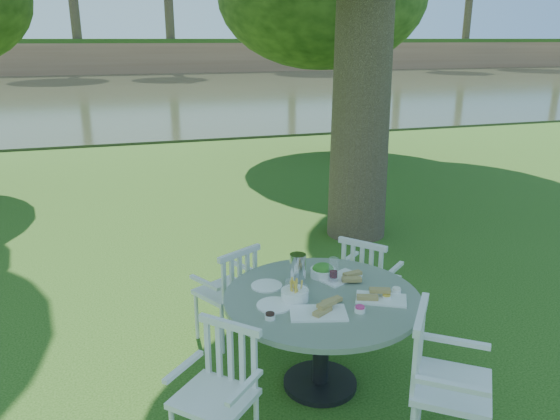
# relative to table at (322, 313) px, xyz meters

# --- Properties ---
(ground) EXTENTS (140.00, 140.00, 0.00)m
(ground) POSITION_rel_table_xyz_m (0.23, 1.58, -0.61)
(ground) COLOR #193D0C
(ground) RESTS_ON ground
(table) EXTENTS (1.43, 1.43, 0.75)m
(table) POSITION_rel_table_xyz_m (0.00, 0.00, 0.00)
(table) COLOR black
(table) RESTS_ON ground
(chair_ne) EXTENTS (0.60, 0.61, 0.88)m
(chair_ne) POSITION_rel_table_xyz_m (0.69, 0.67, -0.10)
(chair_ne) COLOR silver
(chair_ne) RESTS_ON ground
(chair_nw) EXTENTS (0.59, 0.57, 0.87)m
(chair_nw) POSITION_rel_table_xyz_m (-0.49, 0.83, -0.10)
(chair_nw) COLOR silver
(chair_nw) RESTS_ON ground
(chair_sw) EXTENTS (0.60, 0.61, 0.87)m
(chair_sw) POSITION_rel_table_xyz_m (-0.84, -0.47, -0.10)
(chair_sw) COLOR silver
(chair_sw) RESTS_ON ground
(chair_se) EXTENTS (0.67, 0.68, 0.99)m
(chair_se) POSITION_rel_table_xyz_m (0.41, -0.87, -0.04)
(chair_se) COLOR silver
(chair_se) RESTS_ON ground
(tableware) EXTENTS (1.08, 0.82, 0.25)m
(tableware) POSITION_rel_table_xyz_m (-0.05, 0.09, 0.19)
(tableware) COLOR white
(tableware) RESTS_ON table
(river) EXTENTS (100.00, 28.00, 0.12)m
(river) POSITION_rel_table_xyz_m (0.23, 24.58, -0.61)
(river) COLOR #2D341F
(river) RESTS_ON ground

